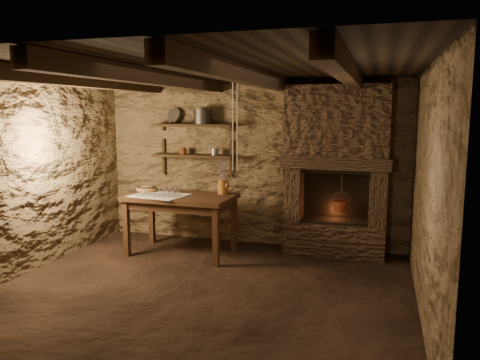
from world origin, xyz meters
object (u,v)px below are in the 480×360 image
(wooden_bowl, at_px, (147,189))
(stoneware_jug, at_px, (223,180))
(iron_stockpot, at_px, (203,117))
(red_pot, at_px, (341,205))
(work_table, at_px, (181,222))

(wooden_bowl, bearing_deg, stoneware_jug, 7.22)
(iron_stockpot, xyz_separation_m, red_pot, (2.03, -0.12, -1.17))
(stoneware_jug, distance_m, wooden_bowl, 1.11)
(red_pot, bearing_deg, stoneware_jug, -168.43)
(stoneware_jug, relative_size, red_pot, 0.84)
(work_table, relative_size, iron_stockpot, 5.75)
(wooden_bowl, bearing_deg, red_pot, 9.80)
(work_table, relative_size, wooden_bowl, 4.91)
(stoneware_jug, xyz_separation_m, iron_stockpot, (-0.46, 0.44, 0.85))
(work_table, bearing_deg, red_pot, 16.85)
(stoneware_jug, bearing_deg, work_table, -167.46)
(iron_stockpot, bearing_deg, wooden_bowl, -137.45)
(wooden_bowl, relative_size, iron_stockpot, 1.17)
(wooden_bowl, bearing_deg, iron_stockpot, 42.55)
(work_table, distance_m, wooden_bowl, 0.71)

